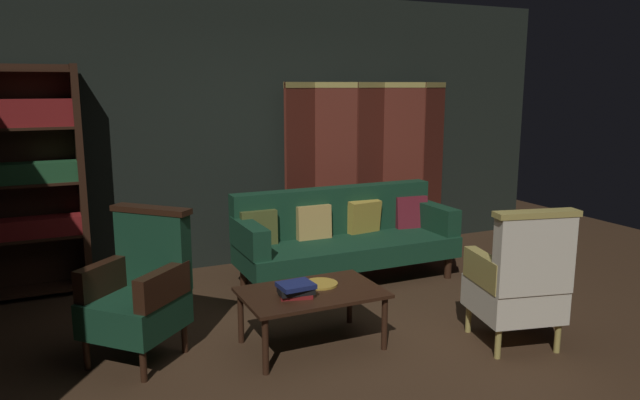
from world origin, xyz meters
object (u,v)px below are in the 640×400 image
Objects in this scene: bookshelf at (29,176)px; coffee_table at (312,297)px; book_navy_cloth at (296,285)px; folding_screen at (370,165)px; book_red_leather at (296,295)px; velvet_couch at (343,234)px; armchair_gilt_accent at (519,281)px; armchair_wing_left at (140,290)px; book_black_cloth at (296,290)px; brass_tray at (321,284)px.

bookshelf is 2.05× the size of coffee_table.
folding_screen is at bearing 50.00° from book_navy_cloth.
book_red_leather is 0.94× the size of book_navy_cloth.
armchair_gilt_accent reaches higher than velvet_couch.
velvet_couch is at bearing 51.82° from book_red_leather.
armchair_gilt_accent reaches higher than book_red_leather.
velvet_couch is 2.04× the size of armchair_wing_left.
book_navy_cloth reaches higher than book_black_cloth.
book_black_cloth reaches higher than coffee_table.
folding_screen is 8.90× the size of book_navy_cloth.
book_navy_cloth is at bearing -22.06° from armchair_wing_left.
bookshelf is at bearing 135.28° from brass_tray.
book_black_cloth is at bearing 0.00° from book_navy_cloth.
bookshelf reaches higher than book_navy_cloth.
bookshelf is at bearing 140.45° from armchair_gilt_accent.
coffee_table is at bearing -16.36° from armchair_wing_left.
book_red_leather is (0.99, -0.40, -0.06)m from armchair_wing_left.
brass_tray is (1.25, -0.24, -0.06)m from armchair_wing_left.
coffee_table is 3.94× the size of brass_tray.
armchair_gilt_accent is at bearing -20.07° from book_black_cloth.
coffee_table is (-1.62, -2.04, -0.61)m from folding_screen.
armchair_gilt_accent is (1.35, -0.62, 0.12)m from coffee_table.
brass_tray is (0.26, 0.16, -0.04)m from book_black_cloth.
folding_screen is 3.43m from bookshelf.
folding_screen reaches higher than book_red_leather.
book_black_cloth is at bearing -148.68° from brass_tray.
velvet_couch is at bearing 56.23° from brass_tray.
armchair_wing_left is at bearing 163.64° from coffee_table.
book_navy_cloth is at bearing 0.00° from book_black_cloth.
brass_tray is at bearing 150.26° from armchair_gilt_accent.
book_navy_cloth is (1.66, -2.06, -0.59)m from bookshelf.
bookshelf is at bearing 128.81° from book_navy_cloth.
velvet_couch is 1.68m from book_navy_cloth.
book_red_leather is (-1.77, -2.10, -0.55)m from folding_screen.
armchair_wing_left is at bearing -148.31° from folding_screen.
coffee_table is at bearing 24.40° from book_black_cloth.
bookshelf is at bearing 111.89° from armchair_wing_left.
book_red_leather is at bearing -155.60° from coffee_table.
armchair_gilt_accent is (3.16, -2.61, -0.60)m from bookshelf.
armchair_wing_left is 1.07m from book_black_cloth.
armchair_gilt_accent is 4.41× the size of book_navy_cloth.
bookshelf is 8.07× the size of brass_tray.
armchair_gilt_accent reaches higher than coffee_table.
armchair_gilt_accent is 1.00× the size of armchair_wing_left.
book_black_cloth reaches higher than brass_tray.
folding_screen is at bearing 51.55° from coffee_table.
book_black_cloth is 0.04m from book_navy_cloth.
folding_screen is 8.27× the size of brass_tray.
armchair_wing_left is 1.07m from book_navy_cloth.
armchair_gilt_accent is 1.60m from book_red_leather.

